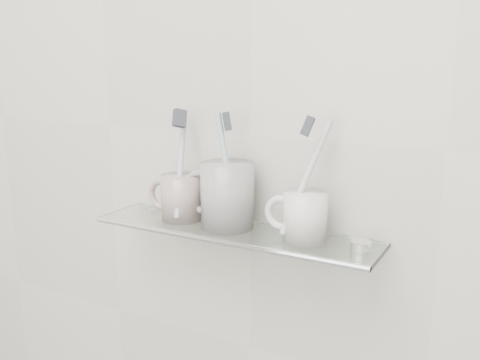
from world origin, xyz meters
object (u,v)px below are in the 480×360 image
Objects in this scene: mug_left at (182,197)px; mug_right at (305,216)px; shelf_glass at (233,231)px; mug_center at (227,195)px.

mug_left is 1.04× the size of mug_right.
mug_right reaches higher than shelf_glass.
mug_center is at bearing -172.85° from mug_right.
mug_left reaches higher than mug_right.
mug_center reaches higher than mug_left.
mug_left reaches higher than shelf_glass.
shelf_glass is at bearing -10.63° from mug_left.
mug_left is 0.10m from mug_center.
mug_right is at bearing -7.98° from mug_left.
mug_center is at bearing 160.07° from shelf_glass.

